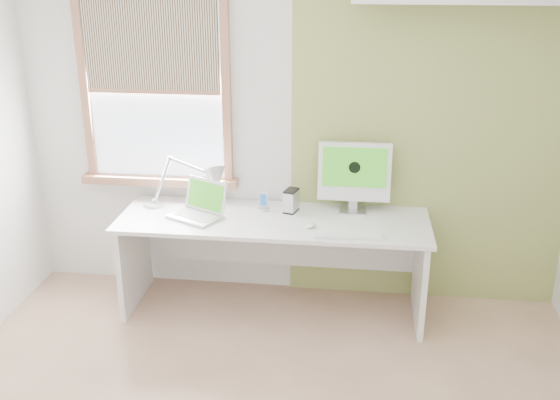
% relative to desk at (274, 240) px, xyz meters
% --- Properties ---
extents(room, '(4.04, 3.54, 2.64)m').
position_rel_desk_xyz_m(room, '(0.09, -1.44, 0.77)').
color(room, '#A67D62').
rests_on(room, ground).
extents(accent_wall, '(2.00, 0.02, 2.60)m').
position_rel_desk_xyz_m(accent_wall, '(1.09, 0.30, 0.77)').
color(accent_wall, '#909D4B').
rests_on(accent_wall, room).
extents(window, '(1.20, 0.14, 1.42)m').
position_rel_desk_xyz_m(window, '(-0.91, 0.27, 1.01)').
color(window, '#9B664C').
rests_on(window, room).
extents(desk, '(2.20, 0.70, 0.73)m').
position_rel_desk_xyz_m(desk, '(0.00, 0.00, 0.00)').
color(desk, silver).
rests_on(desk, room).
extents(desk_lamp, '(0.69, 0.28, 0.38)m').
position_rel_desk_xyz_m(desk_lamp, '(-0.53, 0.11, 0.40)').
color(desk_lamp, silver).
rests_on(desk_lamp, desk).
extents(laptop, '(0.44, 0.41, 0.25)m').
position_rel_desk_xyz_m(laptop, '(-0.53, -0.07, 0.26)').
color(laptop, silver).
rests_on(laptop, desk).
extents(phone_dock, '(0.09, 0.09, 0.14)m').
position_rel_desk_xyz_m(phone_dock, '(-0.09, 0.09, 0.24)').
color(phone_dock, silver).
rests_on(phone_dock, desk).
extents(external_drive, '(0.11, 0.15, 0.17)m').
position_rel_desk_xyz_m(external_drive, '(0.11, 0.09, 0.28)').
color(external_drive, silver).
rests_on(external_drive, desk).
extents(imac, '(0.52, 0.17, 0.51)m').
position_rel_desk_xyz_m(imac, '(0.56, 0.17, 0.48)').
color(imac, silver).
rests_on(imac, desk).
extents(keyboard, '(0.45, 0.15, 0.02)m').
position_rel_desk_xyz_m(keyboard, '(0.54, -0.30, 0.20)').
color(keyboard, white).
rests_on(keyboard, desk).
extents(mouse, '(0.09, 0.11, 0.03)m').
position_rel_desk_xyz_m(mouse, '(0.27, -0.18, 0.21)').
color(mouse, white).
rests_on(mouse, desk).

